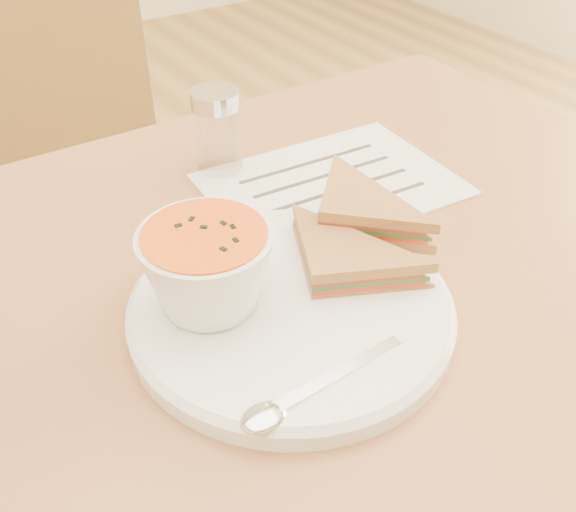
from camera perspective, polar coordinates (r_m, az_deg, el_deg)
dining_table at (r=0.91m, az=-0.26°, el=-19.45°), size 1.00×0.70×0.75m
chair_far at (r=1.29m, az=-16.53°, el=2.00°), size 0.40×0.40×0.83m
plate at (r=0.57m, az=0.26°, el=-4.72°), size 0.34×0.34×0.02m
soup_bowl at (r=0.54m, az=-7.14°, el=-1.46°), size 0.13×0.13×0.08m
sandwich_half_a at (r=0.55m, az=2.13°, el=-3.10°), size 0.15×0.15×0.03m
sandwich_half_b at (r=0.60m, az=2.65°, el=2.57°), size 0.16×0.16×0.03m
spoon at (r=0.49m, az=3.04°, el=-11.27°), size 0.18×0.04×0.01m
paper_menu at (r=0.75m, az=3.88°, el=6.37°), size 0.29×0.22×0.00m
condiment_shaker at (r=0.76m, az=-6.30°, el=10.93°), size 0.06×0.06×0.10m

